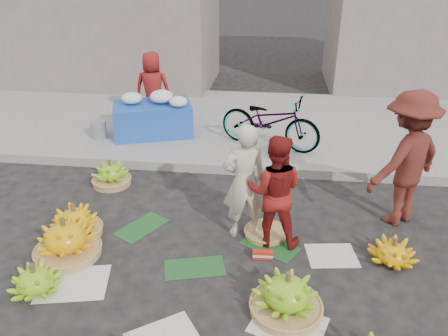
# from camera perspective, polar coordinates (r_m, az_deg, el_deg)

# --- Properties ---
(ground) EXTENTS (80.00, 80.00, 0.00)m
(ground) POSITION_cam_1_polar(r_m,az_deg,el_deg) (5.01, -2.28, -11.57)
(ground) COLOR black
(ground) RESTS_ON ground
(curb) EXTENTS (40.00, 0.25, 0.15)m
(curb) POSITION_cam_1_polar(r_m,az_deg,el_deg) (6.83, 0.58, 0.14)
(curb) COLOR gray
(curb) RESTS_ON ground
(sidewalk) EXTENTS (40.00, 4.00, 0.12)m
(sidewalk) POSITION_cam_1_polar(r_m,az_deg,el_deg) (8.77, 2.12, 5.97)
(sidewalk) COLOR gray
(sidewalk) RESTS_ON ground
(building_left) EXTENTS (6.00, 3.00, 4.00)m
(building_left) POSITION_cam_1_polar(r_m,az_deg,el_deg) (12.11, -16.85, 19.92)
(building_left) COLOR gray
(building_left) RESTS_ON sidewalk
(newspaper_scatter) EXTENTS (3.20, 1.80, 0.00)m
(newspaper_scatter) POSITION_cam_1_polar(r_m,az_deg,el_deg) (4.41, -3.99, -17.81)
(newspaper_scatter) COLOR silver
(newspaper_scatter) RESTS_ON ground
(banana_leaves) EXTENTS (2.00, 1.00, 0.00)m
(banana_leaves) POSITION_cam_1_polar(r_m,az_deg,el_deg) (5.18, -3.04, -10.11)
(banana_leaves) COLOR #17471F
(banana_leaves) RESTS_ON ground
(banana_bunch_0) EXTENTS (0.76, 0.76, 0.49)m
(banana_bunch_0) POSITION_cam_1_polar(r_m,az_deg,el_deg) (5.22, -19.95, -8.74)
(banana_bunch_0) COLOR #A57845
(banana_bunch_0) RESTS_ON ground
(banana_bunch_1) EXTENTS (0.65, 0.65, 0.32)m
(banana_bunch_1) POSITION_cam_1_polar(r_m,az_deg,el_deg) (4.88, -23.48, -13.21)
(banana_bunch_1) COLOR #67B119
(banana_bunch_1) RESTS_ON ground
(banana_bunch_4) EXTENTS (0.70, 0.70, 0.46)m
(banana_bunch_4) POSITION_cam_1_polar(r_m,az_deg,el_deg) (4.27, 8.20, -16.15)
(banana_bunch_4) COLOR #A57845
(banana_bunch_4) RESTS_ON ground
(banana_bunch_5) EXTENTS (0.58, 0.58, 0.31)m
(banana_bunch_5) POSITION_cam_1_polar(r_m,az_deg,el_deg) (5.20, 21.20, -10.24)
(banana_bunch_5) COLOR yellow
(banana_bunch_5) RESTS_ON ground
(banana_bunch_6) EXTENTS (0.65, 0.65, 0.42)m
(banana_bunch_6) POSITION_cam_1_polar(r_m,az_deg,el_deg) (5.56, -18.82, -6.70)
(banana_bunch_6) COLOR #A57845
(banana_bunch_6) RESTS_ON ground
(banana_bunch_7) EXTENTS (0.55, 0.55, 0.40)m
(banana_bunch_7) POSITION_cam_1_polar(r_m,az_deg,el_deg) (6.61, -14.54, -0.82)
(banana_bunch_7) COLOR #A57845
(banana_bunch_7) RESTS_ON ground
(basket_spare) EXTENTS (0.63, 0.63, 0.06)m
(basket_spare) POSITION_cam_1_polar(r_m,az_deg,el_deg) (5.37, 5.45, -8.42)
(basket_spare) COLOR #A57845
(basket_spare) RESTS_ON ground
(incense_stack) EXTENTS (0.23, 0.08, 0.09)m
(incense_stack) POSITION_cam_1_polar(r_m,az_deg,el_deg) (4.97, 5.11, -11.20)
(incense_stack) COLOR red
(incense_stack) RESTS_ON ground
(vendor_cream) EXTENTS (0.60, 0.48, 1.42)m
(vendor_cream) POSITION_cam_1_polar(r_m,az_deg,el_deg) (5.02, 2.67, -1.85)
(vendor_cream) COLOR beige
(vendor_cream) RESTS_ON ground
(vendor_red) EXTENTS (0.68, 0.55, 1.34)m
(vendor_red) POSITION_cam_1_polar(r_m,az_deg,el_deg) (4.93, 6.61, -3.03)
(vendor_red) COLOR maroon
(vendor_red) RESTS_ON ground
(man_striped) EXTENTS (1.26, 1.18, 1.70)m
(man_striped) POSITION_cam_1_polar(r_m,az_deg,el_deg) (5.67, 22.67, 1.04)
(man_striped) COLOR maroon
(man_striped) RESTS_ON ground
(flower_table) EXTENTS (1.56, 1.23, 0.79)m
(flower_table) POSITION_cam_1_polar(r_m,az_deg,el_deg) (8.02, -9.23, 6.64)
(flower_table) COLOR #1A48AF
(flower_table) RESTS_ON sidewalk
(grey_bucket) EXTENTS (0.27, 0.27, 0.31)m
(grey_bucket) POSITION_cam_1_polar(r_m,az_deg,el_deg) (8.11, -16.06, 4.86)
(grey_bucket) COLOR slate
(grey_bucket) RESTS_ON sidewalk
(flower_vendor) EXTENTS (0.70, 0.47, 1.38)m
(flower_vendor) POSITION_cam_1_polar(r_m,az_deg,el_deg) (8.43, -9.27, 10.18)
(flower_vendor) COLOR maroon
(flower_vendor) RESTS_ON sidewalk
(bicycle) EXTENTS (1.16, 1.85, 0.92)m
(bicycle) POSITION_cam_1_polar(r_m,az_deg,el_deg) (7.35, 6.02, 6.14)
(bicycle) COLOR gray
(bicycle) RESTS_ON sidewalk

